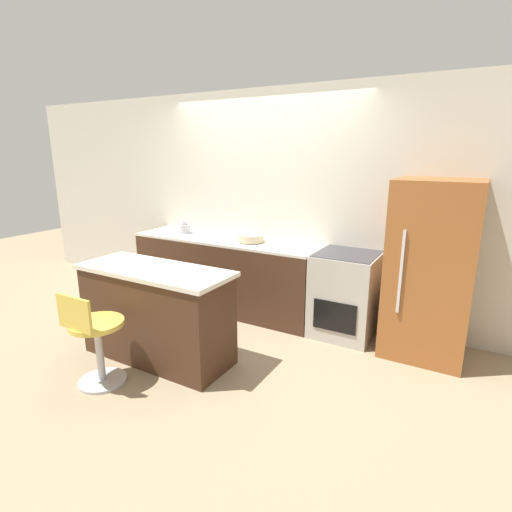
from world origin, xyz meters
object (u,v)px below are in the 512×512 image
(oven_range, at_px, (345,294))
(mixing_bowl, at_px, (251,238))
(refrigerator, at_px, (431,270))
(kettle, at_px, (184,228))
(stool_chair, at_px, (95,340))

(oven_range, height_order, mixing_bowl, mixing_bowl)
(refrigerator, distance_m, kettle, 2.92)
(oven_range, bearing_deg, kettle, -179.55)
(refrigerator, relative_size, mixing_bowl, 5.55)
(refrigerator, bearing_deg, mixing_bowl, 179.95)
(oven_range, bearing_deg, mixing_bowl, -179.16)
(oven_range, distance_m, refrigerator, 0.89)
(oven_range, height_order, refrigerator, refrigerator)
(kettle, bearing_deg, mixing_bowl, 0.00)
(mixing_bowl, bearing_deg, refrigerator, -0.05)
(refrigerator, relative_size, kettle, 9.47)
(oven_range, distance_m, mixing_bowl, 1.24)
(stool_chair, distance_m, kettle, 2.12)
(kettle, bearing_deg, stool_chair, -71.59)
(refrigerator, distance_m, stool_chair, 3.02)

